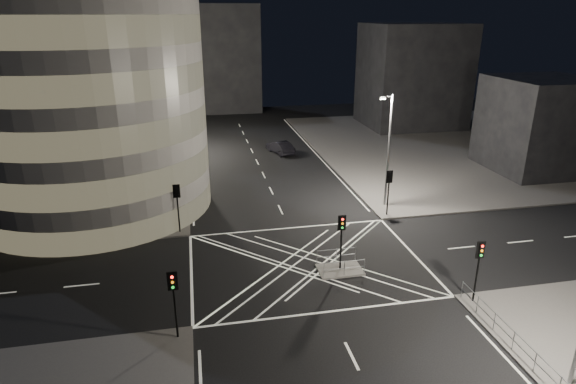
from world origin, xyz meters
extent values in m
plane|color=black|center=(0.00, 0.00, 0.00)|extent=(120.00, 120.00, 0.00)
cube|color=#54514F|center=(29.00, 27.00, 0.07)|extent=(42.00, 42.00, 0.15)
cube|color=slate|center=(2.00, -1.50, 0.07)|extent=(3.00, 2.00, 0.15)
cylinder|color=gray|center=(-16.00, 14.00, 12.65)|extent=(20.00, 20.00, 25.00)
cube|color=gray|center=(-22.00, 42.00, 11.15)|extent=(24.00, 16.00, 22.00)
cube|color=black|center=(26.00, 40.00, 7.65)|extent=(14.00, 12.00, 15.00)
cube|color=black|center=(30.00, 16.00, 5.15)|extent=(10.00, 10.00, 10.00)
cube|color=black|center=(-4.00, 58.00, 9.00)|extent=(18.00, 8.00, 18.00)
cylinder|color=black|center=(-10.50, 9.00, 1.61)|extent=(0.32, 0.32, 2.92)
ellipsoid|color=black|center=(-10.50, 9.00, 4.33)|extent=(4.58, 4.58, 5.26)
cylinder|color=black|center=(-10.50, 15.00, 2.10)|extent=(0.32, 0.32, 3.89)
ellipsoid|color=black|center=(-10.50, 15.00, 5.44)|extent=(5.09, 5.09, 5.86)
cylinder|color=black|center=(-10.50, 21.00, 1.78)|extent=(0.32, 0.32, 3.27)
ellipsoid|color=black|center=(-10.50, 21.00, 4.74)|extent=(4.79, 4.79, 5.51)
cylinder|color=black|center=(-10.50, 27.00, 1.93)|extent=(0.32, 0.32, 3.55)
ellipsoid|color=black|center=(-10.50, 27.00, 5.18)|extent=(5.36, 5.36, 6.17)
cylinder|color=black|center=(-10.50, 33.00, 1.93)|extent=(0.32, 0.32, 3.56)
ellipsoid|color=black|center=(-10.50, 33.00, 4.66)|extent=(3.46, 3.46, 3.98)
cylinder|color=black|center=(-8.80, 6.80, 1.65)|extent=(0.12, 0.12, 3.00)
cube|color=black|center=(-8.80, 6.80, 3.60)|extent=(0.28, 0.22, 0.90)
cube|color=black|center=(-8.80, 6.80, 3.60)|extent=(0.55, 0.04, 1.10)
cylinder|color=black|center=(-8.80, -6.80, 1.65)|extent=(0.12, 0.12, 3.00)
cube|color=black|center=(-8.80, -6.80, 3.60)|extent=(0.28, 0.22, 0.90)
cube|color=black|center=(-8.80, -6.80, 3.60)|extent=(0.55, 0.04, 1.10)
cylinder|color=black|center=(8.80, 6.80, 1.65)|extent=(0.12, 0.12, 3.00)
cube|color=black|center=(8.80, 6.80, 3.60)|extent=(0.28, 0.22, 0.90)
cube|color=black|center=(8.80, 6.80, 3.60)|extent=(0.55, 0.04, 1.10)
cylinder|color=black|center=(8.80, -6.80, 1.65)|extent=(0.12, 0.12, 3.00)
cube|color=black|center=(8.80, -6.80, 3.60)|extent=(0.28, 0.22, 0.90)
cube|color=black|center=(8.80, -6.80, 3.60)|extent=(0.55, 0.04, 1.10)
cylinder|color=black|center=(2.00, -1.50, 1.65)|extent=(0.12, 0.12, 3.00)
cube|color=black|center=(2.00, -1.50, 3.60)|extent=(0.28, 0.22, 0.90)
cube|color=black|center=(2.00, -1.50, 3.60)|extent=(0.55, 0.04, 1.10)
cylinder|color=slate|center=(-9.50, 12.00, 5.15)|extent=(0.20, 0.20, 10.00)
cylinder|color=slate|center=(-9.05, 12.00, 10.00)|extent=(0.90, 0.10, 0.10)
cube|color=slate|center=(-8.60, 12.00, 9.90)|extent=(0.50, 0.25, 0.18)
cube|color=white|center=(-8.60, 12.00, 9.79)|extent=(0.42, 0.20, 0.05)
cylinder|color=slate|center=(-9.50, 30.00, 5.15)|extent=(0.20, 0.20, 10.00)
cylinder|color=slate|center=(-9.05, 30.00, 10.00)|extent=(0.90, 0.10, 0.10)
cube|color=slate|center=(-8.60, 30.00, 9.90)|extent=(0.50, 0.25, 0.18)
cube|color=white|center=(-8.60, 30.00, 9.79)|extent=(0.42, 0.20, 0.05)
cylinder|color=slate|center=(9.50, 9.00, 5.15)|extent=(0.20, 0.20, 10.00)
cylinder|color=slate|center=(9.05, 9.00, 10.00)|extent=(0.90, 0.10, 0.10)
cube|color=slate|center=(8.60, 9.00, 9.90)|extent=(0.50, 0.25, 0.18)
cube|color=white|center=(8.60, 9.00, 9.79)|extent=(0.42, 0.20, 0.05)
cube|color=slate|center=(8.30, -12.15, 0.70)|extent=(0.06, 11.70, 1.10)
cube|color=slate|center=(2.00, -2.40, 0.70)|extent=(2.80, 0.06, 1.10)
cube|color=slate|center=(2.00, -0.60, 0.70)|extent=(2.80, 0.06, 1.10)
imported|color=black|center=(3.36, 28.15, 0.79)|extent=(3.06, 5.11, 1.59)
camera|label=1|loc=(-7.23, -29.20, 16.62)|focal=30.00mm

